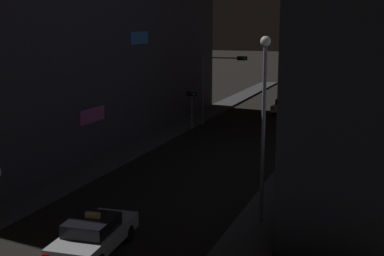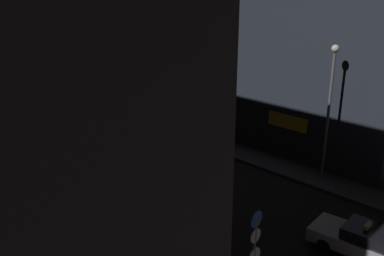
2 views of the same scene
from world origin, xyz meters
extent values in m
cube|color=#424247|center=(5.64, 31.47, 0.09)|extent=(2.22, 66.93, 0.18)
cube|color=#D859B2|center=(-6.71, 18.14, 2.93)|extent=(0.08, 2.80, 0.90)
cube|color=#282D38|center=(12.37, 18.58, 7.54)|extent=(11.26, 20.58, 15.08)
cube|color=yellow|center=(6.71, 14.46, 2.71)|extent=(0.08, 2.80, 0.90)
cube|color=#B7B7BC|center=(0.35, 6.42, 0.62)|extent=(2.14, 4.53, 0.60)
cube|color=black|center=(0.36, 6.22, 1.17)|extent=(1.74, 2.10, 0.50)
cylinder|color=black|center=(-0.56, 7.72, 0.32)|extent=(0.27, 0.66, 0.64)
cylinder|color=black|center=(1.04, 7.84, 0.32)|extent=(0.27, 0.66, 0.64)
cube|color=#F4E08C|center=(0.36, 6.32, 1.52)|extent=(0.57, 0.22, 0.20)
cube|color=silver|center=(1.36, 40.29, 0.62)|extent=(2.30, 4.58, 0.60)
cube|color=black|center=(1.34, 40.10, 1.17)|extent=(1.81, 2.15, 0.50)
cube|color=red|center=(0.35, 38.18, 0.72)|extent=(0.25, 0.09, 0.16)
cube|color=red|center=(1.84, 38.00, 0.72)|extent=(0.25, 0.09, 0.16)
cylinder|color=black|center=(0.73, 41.74, 0.32)|extent=(0.29, 0.66, 0.64)
cylinder|color=black|center=(2.31, 41.56, 0.32)|extent=(0.29, 0.66, 0.64)
cylinder|color=black|center=(0.41, 39.03, 0.32)|extent=(0.29, 0.66, 0.64)
cylinder|color=black|center=(1.99, 38.85, 0.32)|extent=(0.29, 0.66, 0.64)
cylinder|color=slate|center=(-4.28, 31.86, 2.99)|extent=(0.16, 0.16, 5.97)
cylinder|color=slate|center=(-2.58, 31.86, 5.72)|extent=(3.38, 0.10, 0.10)
cube|color=black|center=(-0.89, 31.86, 5.72)|extent=(0.80, 0.28, 0.32)
sphere|color=#3F0C0C|center=(-1.14, 31.69, 5.72)|extent=(0.20, 0.20, 0.20)
sphere|color=#3F2D0C|center=(-0.89, 31.69, 5.72)|extent=(0.20, 0.20, 0.20)
sphere|color=#19E54C|center=(-0.64, 31.69, 5.72)|extent=(0.20, 0.20, 0.20)
cylinder|color=slate|center=(-4.28, 29.21, 1.62)|extent=(0.16, 0.16, 3.24)
cube|color=black|center=(-4.28, 29.21, 2.99)|extent=(0.80, 0.28, 0.32)
sphere|color=#3F0C0C|center=(-4.52, 29.03, 2.99)|extent=(0.20, 0.20, 0.20)
sphere|color=#3F2D0C|center=(-4.28, 29.03, 2.99)|extent=(0.20, 0.20, 0.20)
sphere|color=#19E54C|center=(-4.03, 29.03, 2.99)|extent=(0.20, 0.20, 0.20)
cylinder|color=slate|center=(4.28, 32.86, 1.96)|extent=(0.16, 0.16, 3.91)
cube|color=black|center=(4.28, 32.86, 3.66)|extent=(0.80, 0.28, 0.32)
sphere|color=#3F0C0C|center=(4.03, 32.68, 3.66)|extent=(0.20, 0.20, 0.20)
sphere|color=#3F2D0C|center=(4.28, 32.68, 3.66)|extent=(0.20, 0.20, 0.20)
sphere|color=#19E54C|center=(4.52, 32.68, 3.66)|extent=(0.20, 0.20, 0.20)
cylinder|color=blue|center=(-5.45, 7.93, 3.66)|extent=(0.62, 0.03, 0.62)
cylinder|color=white|center=(-5.45, 7.93, 3.02)|extent=(0.54, 0.03, 0.54)
cylinder|color=white|center=(-5.45, 7.93, 2.19)|extent=(0.63, 0.03, 0.63)
cylinder|color=slate|center=(5.62, 11.24, 3.89)|extent=(0.16, 0.16, 7.43)
sphere|color=#EAE5C6|center=(5.62, 11.24, 7.82)|extent=(0.43, 0.43, 0.43)
cylinder|color=slate|center=(5.09, 28.17, 3.81)|extent=(0.16, 0.16, 7.27)
sphere|color=#EAE5C6|center=(5.09, 28.17, 7.66)|extent=(0.43, 0.43, 0.43)
camera|label=1|loc=(10.34, -9.81, 8.56)|focal=49.33mm
camera|label=2|loc=(-16.10, 0.52, 11.43)|focal=40.46mm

